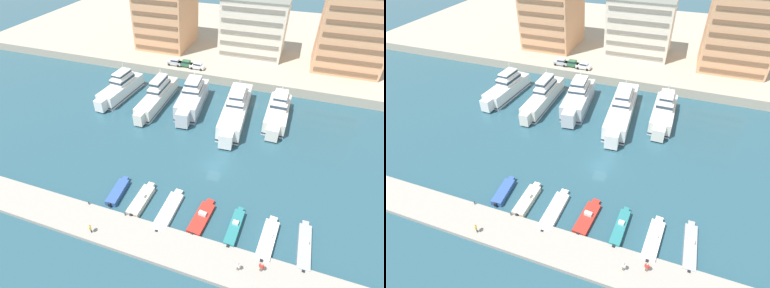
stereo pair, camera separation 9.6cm
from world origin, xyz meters
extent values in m
plane|color=#285160|center=(0.00, 0.00, 0.00)|extent=(400.00, 400.00, 0.00)
cube|color=#ADA38E|center=(0.00, 65.98, 1.19)|extent=(180.00, 70.00, 2.38)
cube|color=#9E998E|center=(0.00, -18.25, 0.35)|extent=(120.00, 5.75, 0.70)
cube|color=white|center=(-29.07, 17.53, 1.59)|extent=(5.34, 14.56, 3.18)
cube|color=white|center=(-29.72, 9.48, 1.67)|extent=(2.47, 2.28, 2.71)
cube|color=#192347|center=(-29.07, 17.53, 0.56)|extent=(5.39, 14.70, 0.24)
cube|color=white|center=(-28.98, 18.60, 3.99)|extent=(3.75, 6.24, 1.61)
cube|color=#233342|center=(-28.98, 18.60, 4.15)|extent=(3.79, 6.30, 0.58)
cube|color=white|center=(-28.98, 18.60, 5.37)|extent=(2.92, 4.86, 1.15)
cube|color=#233342|center=(-28.98, 18.60, 5.48)|extent=(2.96, 4.91, 0.41)
cylinder|color=silver|center=(-28.91, 19.49, 6.84)|extent=(0.16, 0.16, 1.80)
cube|color=white|center=(-28.45, 25.09, 0.88)|extent=(3.63, 1.19, 0.20)
cube|color=silver|center=(-18.84, 16.73, 1.59)|extent=(3.70, 17.23, 3.18)
cube|color=silver|center=(-18.83, 7.28, 1.67)|extent=(2.03, 1.84, 2.70)
cube|color=#192347|center=(-18.84, 16.73, 0.56)|extent=(3.74, 17.41, 0.24)
cube|color=white|center=(-18.84, 18.02, 3.91)|extent=(2.88, 7.24, 1.46)
cube|color=#233342|center=(-18.84, 18.02, 4.05)|extent=(2.92, 7.31, 0.53)
cube|color=white|center=(-18.84, 18.02, 5.39)|extent=(2.25, 5.65, 1.51)
cube|color=#233342|center=(-18.84, 18.02, 5.55)|extent=(2.27, 5.70, 0.55)
cylinder|color=silver|center=(-18.84, 19.10, 7.05)|extent=(0.16, 0.16, 1.80)
cube|color=silver|center=(-18.84, 25.79, 0.87)|extent=(3.13, 0.90, 0.20)
cube|color=silver|center=(-10.64, 18.24, 1.93)|extent=(6.21, 14.99, 3.86)
cube|color=silver|center=(-9.88, 9.87, 2.03)|extent=(2.91, 2.69, 3.28)
cube|color=#192347|center=(-10.64, 18.24, 0.68)|extent=(6.27, 15.14, 0.24)
cube|color=white|center=(-10.74, 19.33, 4.54)|extent=(4.37, 6.46, 1.36)
cube|color=#233342|center=(-10.74, 19.33, 4.68)|extent=(4.42, 6.52, 0.49)
cube|color=white|center=(-10.74, 19.33, 5.88)|extent=(3.40, 5.03, 1.33)
cube|color=#233342|center=(-10.74, 19.33, 6.02)|extent=(3.45, 5.09, 0.48)
cylinder|color=silver|center=(-10.82, 20.25, 7.45)|extent=(0.16, 0.16, 1.80)
cube|color=silver|center=(-11.34, 25.96, 1.06)|extent=(4.23, 1.27, 0.20)
cube|color=white|center=(-0.09, 17.09, 1.79)|extent=(5.86, 20.11, 3.59)
cube|color=white|center=(0.54, 6.11, 1.88)|extent=(2.73, 2.51, 3.05)
cube|color=black|center=(-0.09, 17.09, 0.63)|extent=(5.92, 20.31, 0.24)
cube|color=white|center=(-0.17, 18.58, 4.25)|extent=(4.16, 8.54, 1.32)
cube|color=#233342|center=(-0.17, 18.58, 4.38)|extent=(4.21, 8.63, 0.48)
cube|color=white|center=(-0.17, 18.58, 5.54)|extent=(3.25, 6.66, 1.26)
cube|color=#233342|center=(-0.17, 18.58, 5.66)|extent=(3.29, 6.73, 0.45)
cylinder|color=silver|center=(-0.25, 19.83, 7.07)|extent=(0.16, 0.16, 1.80)
cube|color=white|center=(-0.68, 27.46, 0.99)|extent=(4.06, 1.13, 0.20)
cube|color=silver|center=(8.78, 19.26, 1.55)|extent=(4.59, 13.46, 3.11)
cube|color=silver|center=(8.74, 11.52, 1.63)|extent=(2.50, 2.27, 2.64)
cube|color=#192347|center=(8.78, 19.26, 0.54)|extent=(4.64, 13.60, 0.24)
cube|color=white|center=(8.79, 20.27, 3.97)|extent=(3.55, 5.66, 1.71)
cube|color=#233342|center=(8.79, 20.27, 4.14)|extent=(3.60, 5.72, 0.62)
cube|color=white|center=(8.79, 20.27, 5.45)|extent=(2.77, 4.42, 1.26)
cube|color=#233342|center=(8.79, 20.27, 5.58)|extent=(2.81, 4.46, 0.45)
cylinder|color=silver|center=(8.79, 21.11, 6.98)|extent=(0.16, 0.16, 1.80)
cube|color=silver|center=(8.82, 26.43, 0.86)|extent=(3.84, 0.92, 0.20)
cube|color=#33569E|center=(-13.17, -11.76, 0.47)|extent=(2.19, 5.48, 0.94)
cube|color=#33569E|center=(-13.40, -8.73, 0.47)|extent=(1.04, 0.88, 0.80)
cube|color=black|center=(-12.95, -14.61, 0.62)|extent=(0.38, 0.31, 0.60)
cube|color=beige|center=(-8.68, -12.11, 0.49)|extent=(2.11, 6.16, 0.98)
cube|color=beige|center=(-8.61, -8.66, 0.49)|extent=(1.11, 0.91, 0.83)
cube|color=silver|center=(-8.67, -11.65, 1.26)|extent=(1.10, 0.62, 0.56)
cube|color=#283847|center=(-8.67, -11.37, 1.34)|extent=(0.99, 0.10, 0.34)
cube|color=black|center=(-8.75, -15.35, 0.64)|extent=(0.37, 0.29, 0.60)
cube|color=white|center=(-3.81, -12.66, 0.37)|extent=(2.40, 7.61, 0.74)
cube|color=white|center=(-3.70, -8.45, 0.37)|extent=(1.23, 1.02, 0.63)
cube|color=black|center=(-3.92, -16.62, 0.52)|extent=(0.37, 0.29, 0.60)
cube|color=red|center=(1.44, -12.14, 0.37)|extent=(2.76, 6.24, 0.74)
cube|color=red|center=(1.80, -8.71, 0.37)|extent=(1.27, 1.08, 0.63)
cube|color=silver|center=(1.49, -11.69, 1.02)|extent=(1.23, 0.72, 0.57)
cube|color=#283847|center=(1.51, -11.41, 1.11)|extent=(1.07, 0.19, 0.34)
cube|color=black|center=(1.10, -15.33, 0.52)|extent=(0.39, 0.32, 0.60)
cube|color=teal|center=(6.58, -12.31, 0.55)|extent=(1.85, 6.39, 1.09)
cube|color=teal|center=(6.75, -8.85, 0.55)|extent=(0.88, 0.74, 0.93)
cube|color=silver|center=(6.60, -11.84, 1.31)|extent=(0.88, 0.64, 0.44)
cube|color=#283847|center=(6.61, -11.56, 1.38)|extent=(0.78, 0.12, 0.26)
cube|color=black|center=(6.41, -15.65, 0.70)|extent=(0.37, 0.30, 0.60)
cube|color=white|center=(11.43, -12.77, 0.52)|extent=(2.57, 6.84, 1.04)
cube|color=white|center=(11.76, -9.04, 0.52)|extent=(1.17, 0.99, 0.88)
cube|color=silver|center=(11.47, -12.27, 1.24)|extent=(1.14, 0.69, 0.40)
cube|color=#283847|center=(11.50, -11.99, 1.30)|extent=(1.00, 0.17, 0.24)
cube|color=black|center=(11.12, -16.28, 0.67)|extent=(0.38, 0.31, 0.60)
cube|color=#9EA3A8|center=(16.40, -12.07, 0.42)|extent=(1.81, 7.38, 0.84)
cube|color=#9EA3A8|center=(16.36, -8.05, 0.42)|extent=(0.96, 0.79, 0.71)
cube|color=silver|center=(16.40, -11.52, 1.13)|extent=(0.96, 0.61, 0.59)
cube|color=#283847|center=(16.40, -11.24, 1.22)|extent=(0.87, 0.09, 0.35)
cube|color=black|center=(16.44, -15.93, 0.57)|extent=(0.36, 0.28, 0.60)
cube|color=#B7BCC1|center=(-21.29, 33.74, 3.10)|extent=(4.13, 1.78, 0.80)
cube|color=#B7BCC1|center=(-21.14, 33.73, 3.84)|extent=(2.13, 1.60, 0.68)
cube|color=#1E2833|center=(-21.14, 33.73, 3.84)|extent=(2.09, 1.62, 0.37)
cylinder|color=black|center=(-22.66, 32.91, 2.70)|extent=(0.64, 0.23, 0.64)
cylinder|color=black|center=(-22.63, 34.61, 2.70)|extent=(0.64, 0.23, 0.64)
cylinder|color=black|center=(-19.96, 32.86, 2.70)|extent=(0.64, 0.23, 0.64)
cylinder|color=black|center=(-19.93, 34.56, 2.70)|extent=(0.64, 0.23, 0.64)
cube|color=#2D6642|center=(-18.07, 33.85, 3.10)|extent=(4.13, 1.76, 0.80)
cube|color=#2D6642|center=(-17.92, 33.86, 3.84)|extent=(2.12, 1.59, 0.68)
cube|color=#1E2833|center=(-17.92, 33.86, 3.84)|extent=(2.08, 1.61, 0.37)
cylinder|color=black|center=(-19.40, 32.98, 2.70)|extent=(0.64, 0.23, 0.64)
cylinder|color=black|center=(-19.43, 34.68, 2.70)|extent=(0.64, 0.23, 0.64)
cylinder|color=black|center=(-16.70, 33.02, 2.70)|extent=(0.64, 0.23, 0.64)
cylinder|color=black|center=(-16.73, 34.72, 2.70)|extent=(0.64, 0.23, 0.64)
cube|color=white|center=(-14.60, 33.51, 3.10)|extent=(4.15, 1.82, 0.80)
cube|color=white|center=(-14.45, 33.50, 3.84)|extent=(2.14, 1.62, 0.68)
cube|color=#1E2833|center=(-14.45, 33.50, 3.84)|extent=(2.10, 1.63, 0.37)
cylinder|color=black|center=(-15.98, 32.70, 2.70)|extent=(0.65, 0.24, 0.64)
cylinder|color=black|center=(-15.93, 34.40, 2.70)|extent=(0.65, 0.24, 0.64)
cylinder|color=black|center=(-13.28, 32.62, 2.70)|extent=(0.65, 0.24, 0.64)
cylinder|color=black|center=(-13.23, 34.32, 2.70)|extent=(0.65, 0.24, 0.64)
cube|color=tan|center=(-29.46, 48.20, 15.28)|extent=(14.85, 16.81, 25.79)
cube|color=brown|center=(-29.46, 39.70, 3.99)|extent=(13.66, 0.24, 0.90)
cube|color=brown|center=(-29.46, 39.70, 7.22)|extent=(13.66, 0.24, 0.90)
cube|color=brown|center=(-29.46, 39.70, 10.44)|extent=(13.66, 0.24, 0.90)
cube|color=brown|center=(-29.46, 39.70, 13.66)|extent=(13.66, 0.24, 0.90)
cube|color=brown|center=(-29.46, 39.70, 16.89)|extent=(13.66, 0.24, 0.90)
cube|color=silver|center=(-2.91, 49.99, 10.05)|extent=(17.81, 12.92, 15.34)
cube|color=gray|center=(-2.91, 43.43, 3.92)|extent=(16.39, 0.24, 0.90)
cube|color=gray|center=(-2.91, 43.43, 6.98)|extent=(16.39, 0.24, 0.90)
cube|color=gray|center=(-2.91, 43.43, 10.05)|extent=(16.39, 0.24, 0.90)
cube|color=gray|center=(-2.91, 43.43, 13.12)|extent=(16.39, 0.24, 0.90)
cube|color=gray|center=(-2.91, 43.43, 16.19)|extent=(16.39, 0.24, 0.90)
cube|color=tan|center=(22.77, 47.35, 14.44)|extent=(16.60, 12.63, 24.11)
cube|color=brown|center=(22.77, 40.93, 3.89)|extent=(15.27, 0.24, 0.90)
cube|color=brown|center=(22.77, 40.93, 6.90)|extent=(15.27, 0.24, 0.90)
cube|color=brown|center=(22.77, 40.93, 9.92)|extent=(15.27, 0.24, 0.90)
cube|color=brown|center=(22.77, 40.93, 12.93)|extent=(15.27, 0.24, 0.90)
cube|color=brown|center=(22.77, 40.93, 15.95)|extent=(15.27, 0.24, 0.90)
cube|color=brown|center=(22.77, 40.93, 18.96)|extent=(15.27, 0.24, 0.90)
cylinder|color=#282D3D|center=(-12.70, -19.79, 1.10)|extent=(0.13, 0.13, 0.79)
cylinder|color=#282D3D|center=(-12.61, -19.92, 1.10)|extent=(0.13, 0.13, 0.79)
cube|color=yellow|center=(-12.66, -19.86, 1.80)|extent=(0.44, 0.48, 0.61)
cylinder|color=yellow|center=(-12.82, -19.64, 1.75)|extent=(0.09, 0.09, 0.61)
cylinder|color=yellow|center=(-12.50, -20.07, 1.75)|extent=(0.09, 0.09, 0.61)
sphere|color=#A87A5B|center=(-12.66, -19.86, 2.21)|extent=(0.22, 0.22, 0.22)
cylinder|color=#7A6B56|center=(11.30, -17.70, 1.13)|extent=(0.14, 0.14, 0.86)
cylinder|color=#7A6B56|center=(11.14, -17.65, 1.13)|extent=(0.14, 0.14, 0.86)
cube|color=red|center=(11.22, -17.67, 1.89)|extent=(0.52, 0.36, 0.66)
cylinder|color=red|center=(11.50, -17.76, 1.83)|extent=(0.10, 0.10, 0.66)
cylinder|color=red|center=(10.95, -17.59, 1.83)|extent=(0.10, 0.10, 0.66)
sphere|color=tan|center=(11.22, -17.67, 2.33)|extent=(0.24, 0.24, 0.24)
cylinder|color=#7A6B56|center=(8.34, -18.49, 1.09)|extent=(0.13, 0.13, 0.78)
cylinder|color=#7A6B56|center=(8.49, -18.55, 1.09)|extent=(0.13, 0.13, 0.78)
cube|color=silver|center=(8.41, -18.52, 1.78)|extent=(0.48, 0.36, 0.59)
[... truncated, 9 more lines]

